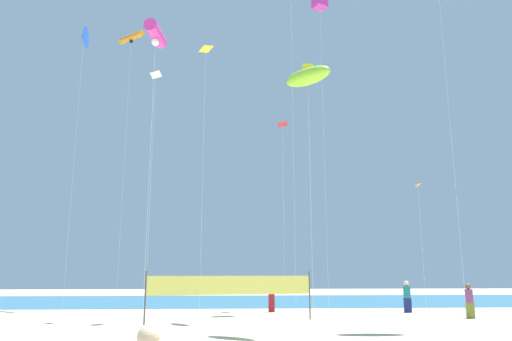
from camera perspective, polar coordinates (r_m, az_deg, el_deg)
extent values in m
cube|color=teal|center=(43.49, -1.14, -14.96)|extent=(120.00, 20.00, 0.01)
sphere|color=beige|center=(6.36, -12.45, -18.46)|extent=(0.28, 0.28, 0.28)
cube|color=navy|center=(31.57, 17.32, -14.82)|extent=(0.40, 0.24, 0.85)
cylinder|color=#19727A|center=(31.54, 17.24, -13.42)|extent=(0.42, 0.42, 0.70)
sphere|color=beige|center=(31.52, 17.18, -12.51)|extent=(0.31, 0.31, 0.31)
cube|color=olive|center=(28.66, 23.77, -14.75)|extent=(0.39, 0.23, 0.81)
cylinder|color=#7A3872|center=(28.62, 23.65, -13.28)|extent=(0.41, 0.41, 0.67)
sphere|color=brown|center=(28.61, 23.56, -12.31)|extent=(0.30, 0.30, 0.30)
cube|color=maroon|center=(30.66, 1.83, -15.52)|extent=(0.36, 0.22, 0.76)
cylinder|color=maroon|center=(30.63, 1.83, -14.23)|extent=(0.38, 0.38, 0.63)
sphere|color=#997051|center=(30.61, 1.82, -13.38)|extent=(0.28, 0.28, 0.28)
cylinder|color=#4C4C51|center=(23.77, -12.84, -14.30)|extent=(0.08, 0.08, 2.40)
cylinder|color=#4C4C51|center=(25.88, 6.29, -14.30)|extent=(0.08, 0.08, 2.40)
cube|color=#EAE566|center=(24.48, -2.85, -13.26)|extent=(8.02, 2.03, 0.90)
cylinder|color=silver|center=(36.38, -15.17, 0.66)|extent=(0.01, 0.01, 19.94)
cylinder|color=orange|center=(39.69, -14.37, 14.85)|extent=(2.17, 1.83, 0.46)
sphere|color=black|center=(39.55, -14.39, 14.43)|extent=(0.28, 0.28, 0.28)
cylinder|color=silver|center=(27.02, -12.24, -2.31)|extent=(0.01, 0.01, 13.38)
pyramid|color=white|center=(28.92, -11.67, 10.99)|extent=(0.79, 0.79, 0.35)
cylinder|color=silver|center=(24.89, 21.94, 2.97)|extent=(0.01, 0.01, 16.66)
cylinder|color=silver|center=(27.50, 4.38, 3.63)|extent=(0.01, 0.01, 19.32)
cylinder|color=silver|center=(32.55, 7.96, 3.03)|extent=(0.01, 0.01, 21.28)
cylinder|color=silver|center=(32.80, 3.25, -5.04)|extent=(0.01, 0.01, 12.46)
pyramid|color=red|center=(34.15, 3.10, 5.53)|extent=(0.92, 0.93, 0.35)
cylinder|color=silver|center=(26.36, -6.26, -0.70)|extent=(0.01, 0.01, 14.81)
pyramid|color=yellow|center=(28.76, -5.97, 14.09)|extent=(0.81, 0.80, 0.40)
cylinder|color=silver|center=(20.66, 6.41, -3.14)|extent=(0.01, 0.01, 10.86)
ellipsoid|color=#8CD833|center=(22.15, 6.08, 10.88)|extent=(2.23, 2.00, 0.89)
cube|color=yellow|center=(22.28, 6.06, 11.66)|extent=(0.44, 0.06, 0.55)
cylinder|color=silver|center=(36.31, -20.55, 0.60)|extent=(0.01, 0.01, 19.41)
cone|color=blue|center=(39.45, -19.49, 14.50)|extent=(0.34, 1.62, 1.61)
cylinder|color=silver|center=(19.45, -12.39, -0.60)|extent=(0.01, 0.01, 12.05)
cylinder|color=#D833A5|center=(21.44, -11.65, 15.39)|extent=(0.77, 1.68, 0.54)
sphere|color=white|center=(21.27, -11.69, 14.51)|extent=(0.32, 0.32, 0.32)
cylinder|color=silver|center=(34.15, 18.86, -8.36)|extent=(0.01, 0.01, 8.11)
pyramid|color=orange|center=(34.61, 18.37, -1.58)|extent=(0.54, 0.54, 0.25)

